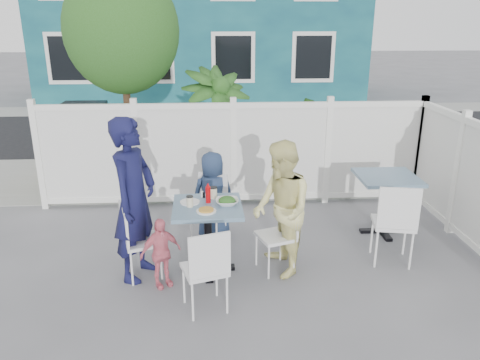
{
  "coord_description": "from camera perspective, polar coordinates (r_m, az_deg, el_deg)",
  "views": [
    {
      "loc": [
        -0.21,
        -4.46,
        2.76
      ],
      "look_at": [
        0.1,
        0.76,
        0.96
      ],
      "focal_mm": 35.0,
      "sensor_mm": 36.0,
      "label": 1
    }
  ],
  "objects": [
    {
      "name": "ground",
      "position": [
        5.24,
        -0.64,
        -12.75
      ],
      "size": [
        80.0,
        80.0,
        0.0
      ],
      "primitive_type": "plane",
      "color": "slate"
    },
    {
      "name": "near_sidewalk",
      "position": [
        8.71,
        -1.87,
        0.53
      ],
      "size": [
        24.0,
        2.6,
        0.01
      ],
      "primitive_type": "cube",
      "color": "gray",
      "rests_on": "ground"
    },
    {
      "name": "street",
      "position": [
        12.27,
        -2.37,
        5.98
      ],
      "size": [
        24.0,
        5.0,
        0.01
      ],
      "primitive_type": "cube",
      "color": "black",
      "rests_on": "ground"
    },
    {
      "name": "far_sidewalk",
      "position": [
        15.31,
        -2.62,
        8.59
      ],
      "size": [
        24.0,
        1.6,
        0.01
      ],
      "primitive_type": "cube",
      "color": "gray",
      "rests_on": "ground"
    },
    {
      "name": "building",
      "position": [
        18.46,
        -4.6,
        19.67
      ],
      "size": [
        11.0,
        6.0,
        6.0
      ],
      "color": "#134255",
      "rests_on": "ground"
    },
    {
      "name": "fence_back",
      "position": [
        7.14,
        -0.81,
        2.93
      ],
      "size": [
        5.86,
        0.08,
        1.6
      ],
      "color": "white",
      "rests_on": "ground"
    },
    {
      "name": "tree",
      "position": [
        7.88,
        -14.24,
        17.22
      ],
      "size": [
        1.8,
        1.62,
        3.59
      ],
      "color": "#382316",
      "rests_on": "ground"
    },
    {
      "name": "utility_cabinet",
      "position": [
        9.01,
        -18.15,
        4.48
      ],
      "size": [
        0.7,
        0.51,
        1.3
      ],
      "primitive_type": "cube",
      "rotation": [
        0.0,
        0.0,
        0.01
      ],
      "color": "yellow",
      "rests_on": "ground"
    },
    {
      "name": "potted_shrub_a",
      "position": [
        7.75,
        -3.11,
        6.01
      ],
      "size": [
        1.55,
        1.55,
        2.05
      ],
      "primitive_type": "imported",
      "rotation": [
        0.0,
        0.0,
        0.49
      ],
      "color": "#26551A",
      "rests_on": "ground"
    },
    {
      "name": "potted_shrub_b",
      "position": [
        8.0,
        11.86,
        4.12
      ],
      "size": [
        1.47,
        1.61,
        1.53
      ],
      "primitive_type": "imported",
      "rotation": [
        0.0,
        0.0,
        4.48
      ],
      "color": "#26551A",
      "rests_on": "ground"
    },
    {
      "name": "main_table",
      "position": [
        5.27,
        -3.95,
        -4.94
      ],
      "size": [
        0.78,
        0.78,
        0.81
      ],
      "rotation": [
        0.0,
        0.0,
        0.02
      ],
      "color": "#436175",
      "rests_on": "ground"
    },
    {
      "name": "spare_table",
      "position": [
        6.5,
        17.4,
        -1.04
      ],
      "size": [
        0.77,
        0.77,
        0.81
      ],
      "rotation": [
        0.0,
        0.0,
        -0.01
      ],
      "color": "#436175",
      "rests_on": "ground"
    },
    {
      "name": "chair_left",
      "position": [
        5.3,
        -12.71,
        -6.62
      ],
      "size": [
        0.49,
        0.5,
        0.88
      ],
      "rotation": [
        0.0,
        0.0,
        -1.24
      ],
      "color": "white",
      "rests_on": "ground"
    },
    {
      "name": "chair_right",
      "position": [
        5.37,
        5.08,
        -5.93
      ],
      "size": [
        0.49,
        0.49,
        0.86
      ],
      "rotation": [
        0.0,
        0.0,
        1.9
      ],
      "color": "white",
      "rests_on": "ground"
    },
    {
      "name": "chair_back",
      "position": [
        6.06,
        -3.63,
        -2.82
      ],
      "size": [
        0.52,
        0.51,
        0.88
      ],
      "rotation": [
        0.0,
        0.0,
        2.76
      ],
      "color": "white",
      "rests_on": "ground"
    },
    {
      "name": "chair_near",
      "position": [
        4.57,
        -4.09,
        -10.35
      ],
      "size": [
        0.51,
        0.5,
        0.9
      ],
      "rotation": [
        0.0,
        0.0,
        0.31
      ],
      "color": "white",
      "rests_on": "ground"
    },
    {
      "name": "chair_spare",
      "position": [
        5.69,
        18.41,
        -4.51
      ],
      "size": [
        0.53,
        0.52,
        1.01
      ],
      "rotation": [
        0.0,
        0.0,
        -0.19
      ],
      "color": "white",
      "rests_on": "ground"
    },
    {
      "name": "man",
      "position": [
        5.18,
        -12.78,
        -2.38
      ],
      "size": [
        0.63,
        0.77,
        1.82
      ],
      "primitive_type": "imported",
      "rotation": [
        0.0,
        0.0,
        1.23
      ],
      "color": "#12133C",
      "rests_on": "ground"
    },
    {
      "name": "woman",
      "position": [
        5.2,
        5.06,
        -3.6
      ],
      "size": [
        0.71,
        0.84,
        1.54
      ],
      "primitive_type": "imported",
      "rotation": [
        0.0,
        0.0,
        -1.39
      ],
      "color": "yellow",
      "rests_on": "ground"
    },
    {
      "name": "boy",
      "position": [
        6.12,
        -3.32,
        -1.89
      ],
      "size": [
        0.65,
        0.52,
        1.17
      ],
      "primitive_type": "imported",
      "rotation": [
        0.0,
        0.0,
        3.43
      ],
      "color": "navy",
      "rests_on": "ground"
    },
    {
      "name": "toddler",
      "position": [
        5.12,
        -9.65,
        -8.76
      ],
      "size": [
        0.5,
        0.4,
        0.79
      ],
      "primitive_type": "imported",
      "rotation": [
        0.0,
        0.0,
        0.52
      ],
      "color": "pink",
      "rests_on": "ground"
    },
    {
      "name": "plate_main",
      "position": [
        5.03,
        -4.14,
        -3.8
      ],
      "size": [
        0.22,
        0.22,
        0.01
      ],
      "primitive_type": "cylinder",
      "color": "white",
      "rests_on": "main_table"
    },
    {
      "name": "plate_side",
      "position": [
        5.29,
        -6.13,
        -2.69
      ],
      "size": [
        0.22,
        0.22,
        0.02
      ],
      "primitive_type": "cylinder",
      "color": "white",
      "rests_on": "main_table"
    },
    {
      "name": "salad_bowl",
      "position": [
        5.2,
        -1.58,
        -2.69
      ],
      "size": [
        0.25,
        0.25,
        0.06
      ],
      "primitive_type": "imported",
      "color": "white",
      "rests_on": "main_table"
    },
    {
      "name": "coffee_cup_a",
      "position": [
        5.16,
        -6.13,
        -2.66
      ],
      "size": [
        0.07,
        0.07,
        0.11
      ],
      "primitive_type": "cylinder",
      "color": "beige",
      "rests_on": "main_table"
    },
    {
      "name": "coffee_cup_b",
      "position": [
        5.38,
        -3.25,
        -1.6
      ],
      "size": [
        0.08,
        0.08,
        0.12
      ],
      "primitive_type": "cylinder",
      "color": "beige",
      "rests_on": "main_table"
    },
    {
      "name": "ketchup_bottle",
      "position": [
        5.25,
        -3.91,
        -1.8
      ],
      "size": [
        0.06,
        0.06,
        0.18
      ],
      "primitive_type": "cylinder",
      "color": "#BC0409",
      "rests_on": "main_table"
    },
    {
      "name": "salt_shaker",
      "position": [
        5.43,
        -4.65,
        -1.73
      ],
      "size": [
        0.03,
        0.03,
        0.07
      ],
      "primitive_type": "cylinder",
      "color": "white",
      "rests_on": "main_table"
    },
    {
      "name": "pepper_shaker",
      "position": [
        5.41,
        -4.43,
        -1.84
      ],
      "size": [
        0.03,
        0.03,
        0.07
      ],
      "primitive_type": "cylinder",
      "color": "black",
      "rests_on": "main_table"
    }
  ]
}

